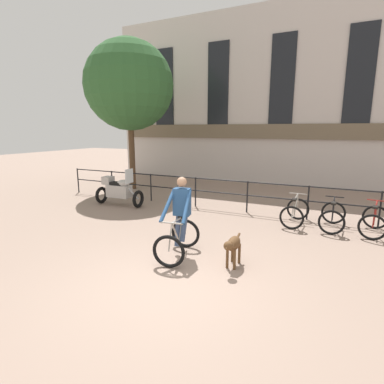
{
  "coord_description": "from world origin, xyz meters",
  "views": [
    {
      "loc": [
        2.48,
        -4.25,
        2.7
      ],
      "look_at": [
        -0.9,
        2.86,
        1.05
      ],
      "focal_mm": 28.0,
      "sensor_mm": 36.0,
      "label": 1
    }
  ],
  "objects_px": {
    "cyclist_with_bike": "(180,221)",
    "parked_motorcycle": "(119,190)",
    "parked_bicycle_mid_right": "(374,221)",
    "parked_bicycle_mid_left": "(333,216)",
    "dog": "(233,245)",
    "parked_bicycle_near_lamp": "(295,212)"
  },
  "relations": [
    {
      "from": "parked_bicycle_mid_left",
      "to": "parked_bicycle_mid_right",
      "type": "height_order",
      "value": "same"
    },
    {
      "from": "dog",
      "to": "cyclist_with_bike",
      "type": "bearing_deg",
      "value": 176.18
    },
    {
      "from": "parked_motorcycle",
      "to": "parked_bicycle_near_lamp",
      "type": "relative_size",
      "value": 1.53
    },
    {
      "from": "parked_bicycle_mid_right",
      "to": "cyclist_with_bike",
      "type": "bearing_deg",
      "value": 48.99
    },
    {
      "from": "dog",
      "to": "parked_bicycle_mid_left",
      "type": "xyz_separation_m",
      "value": [
        1.76,
        3.4,
        -0.09
      ]
    },
    {
      "from": "cyclist_with_bike",
      "to": "parked_motorcycle",
      "type": "height_order",
      "value": "cyclist_with_bike"
    },
    {
      "from": "parked_motorcycle",
      "to": "parked_bicycle_mid_right",
      "type": "relative_size",
      "value": 1.46
    },
    {
      "from": "parked_bicycle_mid_left",
      "to": "dog",
      "type": "bearing_deg",
      "value": 64.56
    },
    {
      "from": "cyclist_with_bike",
      "to": "parked_bicycle_mid_left",
      "type": "height_order",
      "value": "cyclist_with_bike"
    },
    {
      "from": "parked_motorcycle",
      "to": "parked_bicycle_mid_left",
      "type": "height_order",
      "value": "parked_motorcycle"
    },
    {
      "from": "cyclist_with_bike",
      "to": "parked_motorcycle",
      "type": "distance_m",
      "value": 4.95
    },
    {
      "from": "dog",
      "to": "parked_bicycle_mid_right",
      "type": "height_order",
      "value": "parked_bicycle_mid_right"
    },
    {
      "from": "parked_bicycle_mid_right",
      "to": "parked_motorcycle",
      "type": "bearing_deg",
      "value": 12.19
    },
    {
      "from": "parked_bicycle_near_lamp",
      "to": "parked_bicycle_mid_right",
      "type": "xyz_separation_m",
      "value": [
        1.97,
        0.0,
        0.0
      ]
    },
    {
      "from": "cyclist_with_bike",
      "to": "parked_bicycle_mid_left",
      "type": "distance_m",
      "value": 4.49
    },
    {
      "from": "parked_bicycle_near_lamp",
      "to": "parked_bicycle_mid_right",
      "type": "relative_size",
      "value": 0.95
    },
    {
      "from": "dog",
      "to": "parked_bicycle_mid_right",
      "type": "distance_m",
      "value": 4.38
    },
    {
      "from": "cyclist_with_bike",
      "to": "parked_bicycle_mid_right",
      "type": "bearing_deg",
      "value": 30.79
    },
    {
      "from": "cyclist_with_bike",
      "to": "parked_bicycle_mid_right",
      "type": "height_order",
      "value": "cyclist_with_bike"
    },
    {
      "from": "parked_motorcycle",
      "to": "cyclist_with_bike",
      "type": "bearing_deg",
      "value": -127.78
    },
    {
      "from": "dog",
      "to": "parked_bicycle_near_lamp",
      "type": "relative_size",
      "value": 0.77
    },
    {
      "from": "cyclist_with_bike",
      "to": "parked_motorcycle",
      "type": "bearing_deg",
      "value": 135.06
    }
  ]
}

